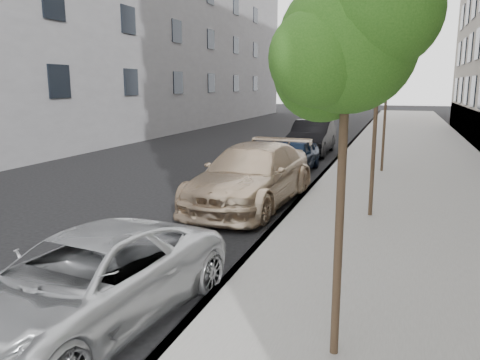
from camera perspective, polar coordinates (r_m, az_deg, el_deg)
The scene contains 10 objects.
sidewalk at distance 27.94m, azimuth 19.95°, elevation 4.10°, with size 6.40×72.00×0.14m, color gray.
curb at distance 28.06m, azimuth 13.56°, elevation 4.50°, with size 0.15×72.00×0.14m, color #9E9B93.
tree_near at distance 5.30m, azimuth 13.26°, elevation 15.88°, with size 1.80×1.60×4.51m.
tree_mid at distance 11.79m, azimuth 16.77°, elevation 15.02°, with size 1.53×1.33×4.78m.
tree_far at distance 18.30m, azimuth 17.78°, elevation 14.84°, with size 1.81×1.61×5.33m.
minivan at distance 6.94m, azimuth -18.35°, elevation -11.78°, with size 2.18×4.74×1.32m, color silver.
suv at distance 13.17m, azimuth 1.43°, elevation 0.58°, with size 2.35×5.78×1.68m, color beige.
sedan_blue at distance 18.37m, azimuth 6.56°, elevation 3.04°, with size 1.55×3.85×1.31m, color black.
sedan_black at distance 23.27m, azimuth 8.75°, elevation 5.16°, with size 1.73×4.97×1.64m, color black.
sedan_rear at distance 28.75m, azimuth 8.84°, elevation 5.94°, with size 1.73×4.25×1.23m, color #B4B7BD.
Camera 1 is at (3.80, -3.75, 3.33)m, focal length 35.00 mm.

